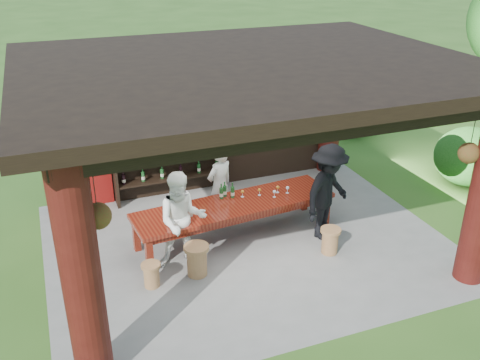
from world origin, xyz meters
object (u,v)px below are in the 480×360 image
object	(u,v)px
stool_far_left	(151,274)
wine_shelf	(170,150)
napkin_basket	(185,212)
guest_man	(328,192)
host	(220,186)
stool_near_right	(330,240)
tasting_table	(235,209)
guest_woman	(182,220)
stool_near_left	(197,259)

from	to	relation	value
stool_far_left	wine_shelf	bearing A→B (deg)	69.79
wine_shelf	napkin_basket	distance (m)	2.36
guest_man	napkin_basket	size ratio (longest dim) A/B	7.36
host	napkin_basket	distance (m)	1.19
stool_far_left	guest_man	world-z (taller)	guest_man
stool_near_right	stool_far_left	size ratio (longest dim) A/B	1.15
tasting_table	stool_far_left	size ratio (longest dim) A/B	9.17
wine_shelf	guest_woman	xyz separation A→B (m)	(-0.48, -2.70, -0.22)
tasting_table	stool_near_left	xyz separation A→B (m)	(-1.04, -0.92, -0.33)
stool_far_left	guest_woman	bearing A→B (deg)	34.16
stool_far_left	guest_woman	world-z (taller)	guest_woman
tasting_table	guest_woman	distance (m)	1.29
tasting_table	stool_far_left	distance (m)	2.13
stool_near_right	napkin_basket	distance (m)	2.72
tasting_table	stool_far_left	bearing A→B (deg)	-152.24
tasting_table	napkin_basket	distance (m)	1.04
stool_near_left	stool_near_right	bearing A→B (deg)	-4.67
stool_far_left	stool_near_right	bearing A→B (deg)	-2.66
guest_woman	stool_far_left	bearing A→B (deg)	-136.62
wine_shelf	stool_near_left	distance (m)	3.23
wine_shelf	guest_woman	world-z (taller)	wine_shelf
wine_shelf	tasting_table	distance (m)	2.34
stool_near_right	guest_man	distance (m)	0.90
guest_woman	napkin_basket	xyz separation A→B (m)	(0.15, 0.38, -0.07)
tasting_table	stool_near_right	size ratio (longest dim) A/B	7.97
tasting_table	guest_man	size ratio (longest dim) A/B	2.08
stool_near_left	guest_woman	bearing A→B (deg)	106.49
wine_shelf	host	size ratio (longest dim) A/B	1.48
tasting_table	guest_woman	xyz separation A→B (m)	(-1.16, -0.51, 0.25)
stool_near_left	stool_far_left	distance (m)	0.81
stool_near_left	host	bearing A→B (deg)	58.23
stool_near_right	wine_shelf	bearing A→B (deg)	122.83
stool_near_right	tasting_table	bearing A→B (deg)	142.30
host	stool_near_left	bearing A→B (deg)	34.36
stool_near_right	stool_far_left	distance (m)	3.31
stool_near_left	host	xyz separation A→B (m)	(0.95, 1.54, 0.54)
host	guest_woman	distance (m)	1.55
stool_far_left	guest_woman	distance (m)	1.06
wine_shelf	host	bearing A→B (deg)	-69.31
stool_near_right	guest_man	xyz separation A→B (m)	(0.21, 0.54, 0.69)
tasting_table	guest_man	xyz separation A→B (m)	(1.66, -0.58, 0.32)
wine_shelf	stool_near_right	world-z (taller)	wine_shelf
stool_near_left	stool_near_right	world-z (taller)	stool_near_left
host	guest_woman	world-z (taller)	guest_woman
napkin_basket	stool_near_left	bearing A→B (deg)	-91.63
stool_far_left	guest_man	size ratio (longest dim) A/B	0.23
stool_near_right	guest_woman	size ratio (longest dim) A/B	0.28
wine_shelf	guest_woman	size ratio (longest dim) A/B	1.41
guest_woman	wine_shelf	bearing A→B (deg)	89.18
guest_woman	guest_man	xyz separation A→B (m)	(2.82, -0.08, 0.07)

